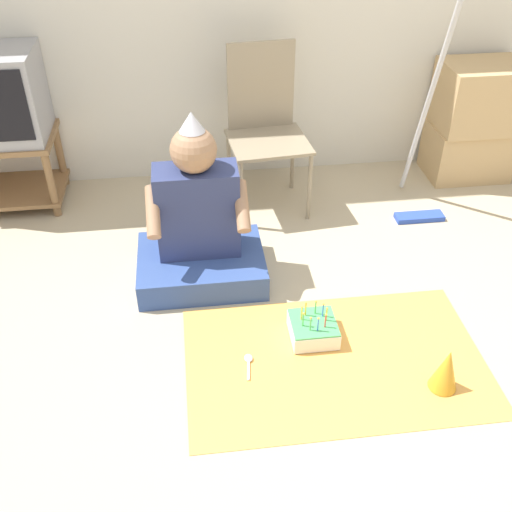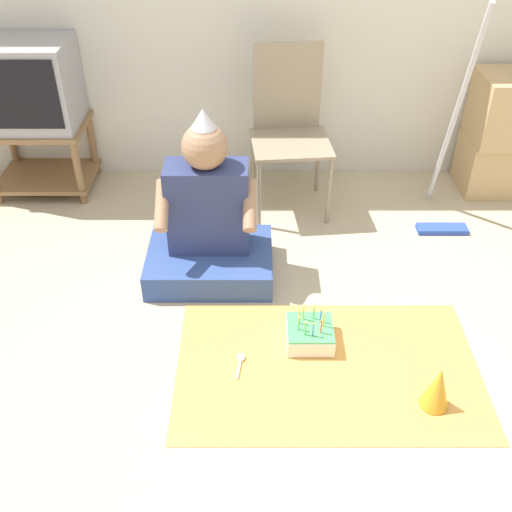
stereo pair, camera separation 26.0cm
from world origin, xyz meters
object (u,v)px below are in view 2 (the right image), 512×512
(dust_mop, at_px, (449,166))
(party_hat_blue, at_px, (437,387))
(tv, at_px, (26,84))
(birthday_cake, at_px, (309,334))
(folding_chair, at_px, (288,121))
(person_seated, at_px, (208,226))
(cardboard_box_stack, at_px, (510,134))

(dust_mop, distance_m, party_hat_blue, 1.39)
(tv, bearing_deg, party_hat_blue, -40.83)
(tv, xyz_separation_m, birthday_cake, (1.54, -1.38, -0.62))
(folding_chair, bearing_deg, dust_mop, -16.20)
(folding_chair, height_order, party_hat_blue, folding_chair)
(person_seated, xyz_separation_m, party_hat_blue, (0.94, -0.88, -0.17))
(birthday_cake, bearing_deg, cardboard_box_stack, 47.06)
(dust_mop, bearing_deg, tv, 170.22)
(cardboard_box_stack, bearing_deg, folding_chair, -173.56)
(tv, relative_size, birthday_cake, 2.63)
(party_hat_blue, bearing_deg, person_seated, 136.94)
(birthday_cake, bearing_deg, dust_mop, 50.22)
(birthday_cake, xyz_separation_m, party_hat_blue, (0.47, -0.35, 0.06))
(person_seated, height_order, birthday_cake, person_seated)
(tv, relative_size, folding_chair, 0.58)
(tv, height_order, party_hat_blue, tv)
(folding_chair, distance_m, party_hat_blue, 1.71)
(folding_chair, bearing_deg, cardboard_box_stack, 6.44)
(folding_chair, bearing_deg, person_seated, -120.82)
(dust_mop, distance_m, birthday_cake, 1.30)
(cardboard_box_stack, height_order, dust_mop, dust_mop)
(cardboard_box_stack, xyz_separation_m, birthday_cake, (-1.28, -1.38, -0.31))
(folding_chair, height_order, cardboard_box_stack, folding_chair)
(party_hat_blue, bearing_deg, dust_mop, 75.57)
(person_seated, bearing_deg, dust_mop, 19.34)
(cardboard_box_stack, relative_size, dust_mop, 0.58)
(tv, distance_m, folding_chair, 1.50)
(person_seated, bearing_deg, tv, 141.28)
(folding_chair, bearing_deg, tv, 174.08)
(cardboard_box_stack, distance_m, person_seated, 1.95)
(tv, bearing_deg, folding_chair, -5.92)
(birthday_cake, relative_size, party_hat_blue, 1.03)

